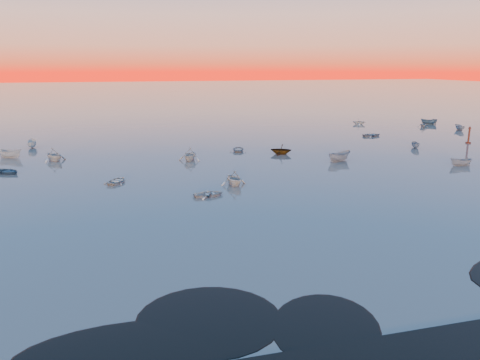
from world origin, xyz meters
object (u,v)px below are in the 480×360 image
object	(u,v)px
boat_near_left	(8,173)
boat_near_right	(234,185)
boat_near_center	(339,161)
channel_marker	(469,136)

from	to	relation	value
boat_near_left	boat_near_right	world-z (taller)	boat_near_right
boat_near_center	channel_marker	xyz separation A→B (m)	(31.09, 8.93, 1.32)
boat_near_center	boat_near_right	size ratio (longest dim) A/B	1.08
boat_near_center	boat_near_left	bearing A→B (deg)	65.08
boat_near_right	channel_marker	world-z (taller)	channel_marker
boat_near_left	boat_near_center	bearing A→B (deg)	-53.40
boat_near_left	boat_near_right	distance (m)	31.44
boat_near_right	channel_marker	size ratio (longest dim) A/B	1.19
boat_near_center	channel_marker	world-z (taller)	channel_marker
boat_near_center	channel_marker	size ratio (longest dim) A/B	1.28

